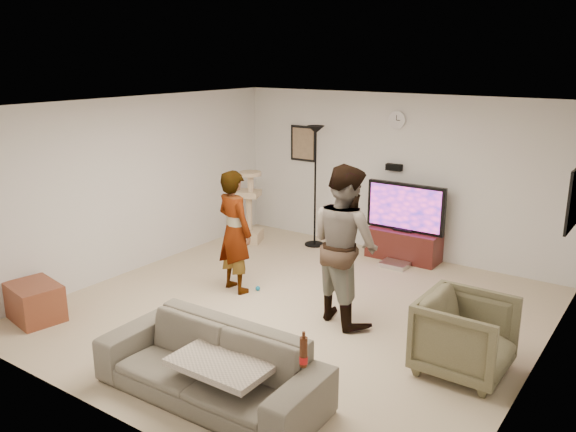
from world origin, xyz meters
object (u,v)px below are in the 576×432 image
Objects in this scene: person_left at (235,231)px; armchair at (465,336)px; tv_stand at (404,245)px; person_right at (345,244)px; beer_bottle at (304,352)px; floor_lamp at (315,187)px; cat_tree at (249,206)px; sofa at (210,365)px; tv at (406,207)px; side_table at (35,302)px.

person_left is 3.26m from armchair.
person_left is (-1.34, -2.42, 0.59)m from tv_stand.
person_right reaches higher than beer_bottle.
floor_lamp reaches higher than cat_tree.
sofa is at bearing -88.43° from tv_stand.
cat_tree reaches higher than beer_bottle.
beer_bottle is at bearing -46.75° from cat_tree.
cat_tree is (-2.50, -0.66, -0.22)m from tv.
tv_stand is at bearing 7.35° from floor_lamp.
side_table is (-1.37, -2.07, -0.60)m from person_left.
beer_bottle is at bearing 135.12° from person_right.
floor_lamp is at bearing 109.15° from sofa.
person_right is at bearing 111.48° from beer_bottle.
beer_bottle reaches higher than tv_stand.
beer_bottle is 0.29× the size of armchair.
floor_lamp reaches higher than tv_stand.
beer_bottle is (2.64, -4.33, -0.22)m from floor_lamp.
armchair is (1.58, -0.38, -0.54)m from person_right.
person_right reaches higher than tv.
person_right reaches higher than tv_stand.
floor_lamp is at bearing -172.65° from tv_stand.
sofa is (0.12, -4.53, 0.09)m from tv_stand.
person_right is (0.29, -2.39, 0.71)m from tv_stand.
tv_stand is at bearing 14.80° from cat_tree.
person_right is (0.29, -2.39, 0.11)m from tv.
person_right is at bearing -82.96° from tv_stand.
beer_bottle is (0.84, -2.14, -0.17)m from person_right.
armchair reaches higher than tv_stand.
tv_stand is 0.56× the size of floor_lamp.
person_left is at bearing 123.34° from sofa.
floor_lamp reaches higher than tv.
person_left reaches higher than armchair.
person_right is 1.72m from armchair.
beer_bottle is (3.64, -3.87, 0.16)m from cat_tree.
cat_tree is at bearing -8.05° from person_right.
tv is 1.43× the size of armchair.
tv is 0.56× the size of sofa.
armchair is at bearing -37.34° from floor_lamp.
cat_tree is at bearing 122.79° from sofa.
cat_tree is at bearing -165.20° from tv_stand.
person_left is 2.55m from side_table.
side_table is (-2.71, -4.49, -0.01)m from tv_stand.
person_left reaches higher than cat_tree.
tv_stand is 0.59× the size of person_right.
beer_bottle reaches higher than side_table.
person_left is (0.16, -2.23, -0.17)m from floor_lamp.
floor_lamp reaches higher than armchair.
side_table is (-3.00, -2.10, -0.72)m from person_right.
tv reaches higher than armchair.
side_table is at bearing 111.08° from armchair.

